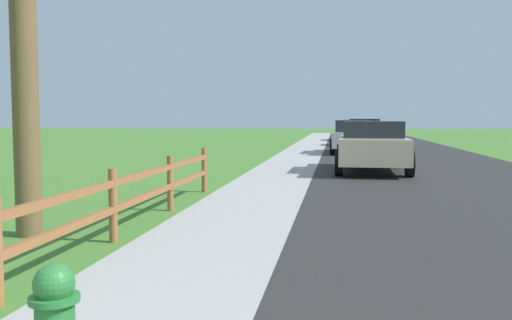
# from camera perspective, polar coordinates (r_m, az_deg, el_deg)

# --- Properties ---
(ground_plane) EXTENTS (120.00, 120.00, 0.00)m
(ground_plane) POSITION_cam_1_polar(r_m,az_deg,el_deg) (26.15, 6.85, 0.74)
(ground_plane) COLOR #45782D
(road_asphalt) EXTENTS (7.00, 66.00, 0.01)m
(road_asphalt) POSITION_cam_1_polar(r_m,az_deg,el_deg) (28.28, 14.06, 0.91)
(road_asphalt) COLOR #292929
(road_asphalt) RESTS_ON ground
(curb_concrete) EXTENTS (6.00, 66.00, 0.01)m
(curb_concrete) POSITION_cam_1_polar(r_m,az_deg,el_deg) (28.37, 0.88, 1.05)
(curb_concrete) COLOR #A4A4A3
(curb_concrete) RESTS_ON ground
(grass_verge) EXTENTS (5.00, 66.00, 0.00)m
(grass_verge) POSITION_cam_1_polar(r_m,az_deg,el_deg) (28.60, -2.10, 1.08)
(grass_verge) COLOR #45782D
(grass_verge) RESTS_ON ground
(rail_fence) EXTENTS (0.11, 10.09, 0.97)m
(rail_fence) POSITION_cam_1_polar(r_m,az_deg,el_deg) (7.43, -14.45, -3.94)
(rail_fence) COLOR brown
(rail_fence) RESTS_ON ground
(parked_suv_beige) EXTENTS (2.21, 4.80, 1.53)m
(parked_suv_beige) POSITION_cam_1_polar(r_m,az_deg,el_deg) (17.19, 11.79, 1.48)
(parked_suv_beige) COLOR #C6B793
(parked_suv_beige) RESTS_ON ground
(parked_car_silver) EXTENTS (2.16, 4.72, 1.52)m
(parked_car_silver) POSITION_cam_1_polar(r_m,az_deg,el_deg) (26.15, 9.98, 2.43)
(parked_car_silver) COLOR #B7BABF
(parked_car_silver) RESTS_ON ground
(parked_car_blue) EXTENTS (2.26, 4.77, 1.58)m
(parked_car_blue) POSITION_cam_1_polar(r_m,az_deg,el_deg) (33.64, 11.00, 2.83)
(parked_car_blue) COLOR navy
(parked_car_blue) RESTS_ON ground
(parked_car_red) EXTENTS (2.13, 4.74, 1.50)m
(parked_car_red) POSITION_cam_1_polar(r_m,az_deg,el_deg) (41.13, 10.04, 3.07)
(parked_car_red) COLOR maroon
(parked_car_red) RESTS_ON ground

